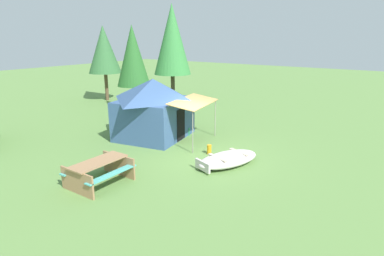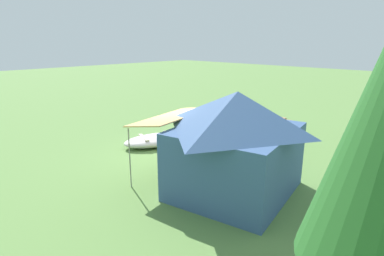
{
  "view_description": "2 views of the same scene",
  "coord_description": "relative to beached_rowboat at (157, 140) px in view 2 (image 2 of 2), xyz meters",
  "views": [
    {
      "loc": [
        -10.34,
        -6.84,
        4.51
      ],
      "look_at": [
        0.14,
        0.5,
        0.91
      ],
      "focal_mm": 30.65,
      "sensor_mm": 36.0,
      "label": 1
    },
    {
      "loc": [
        6.93,
        7.48,
        3.9
      ],
      "look_at": [
        -0.28,
        0.55,
        1.14
      ],
      "focal_mm": 29.8,
      "sensor_mm": 36.0,
      "label": 2
    }
  ],
  "objects": [
    {
      "name": "picnic_table",
      "position": [
        -3.71,
        2.55,
        0.26
      ],
      "size": [
        1.86,
        1.45,
        0.77
      ],
      "color": "#9D744F",
      "rests_on": "ground_plane"
    },
    {
      "name": "fuel_can",
      "position": [
        0.59,
        1.17,
        -0.04
      ],
      "size": [
        0.2,
        0.2,
        0.37
      ],
      "primitive_type": "cylinder",
      "rotation": [
        0.0,
        0.0,
        0.12
      ],
      "color": "orange",
      "rests_on": "ground_plane"
    },
    {
      "name": "canvas_cabin_tent",
      "position": [
        1.07,
        4.45,
        1.17
      ],
      "size": [
        3.8,
        4.56,
        2.69
      ],
      "color": "#385687",
      "rests_on": "ground_plane"
    },
    {
      "name": "ground_plane",
      "position": [
        0.51,
        1.54,
        -0.22
      ],
      "size": [
        80.0,
        80.0,
        0.0
      ],
      "primitive_type": "plane",
      "color": "#5E8643"
    },
    {
      "name": "beached_rowboat",
      "position": [
        0.0,
        0.0,
        0.0
      ],
      "size": [
        2.79,
        1.98,
        0.43
      ],
      "color": "silver",
      "rests_on": "ground_plane"
    },
    {
      "name": "cooler_box",
      "position": [
        2.27,
        3.52,
        -0.05
      ],
      "size": [
        0.65,
        0.59,
        0.36
      ],
      "primitive_type": "cube",
      "rotation": [
        0.0,
        0.0,
        0.55
      ],
      "color": "#308062",
      "rests_on": "ground_plane"
    }
  ]
}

